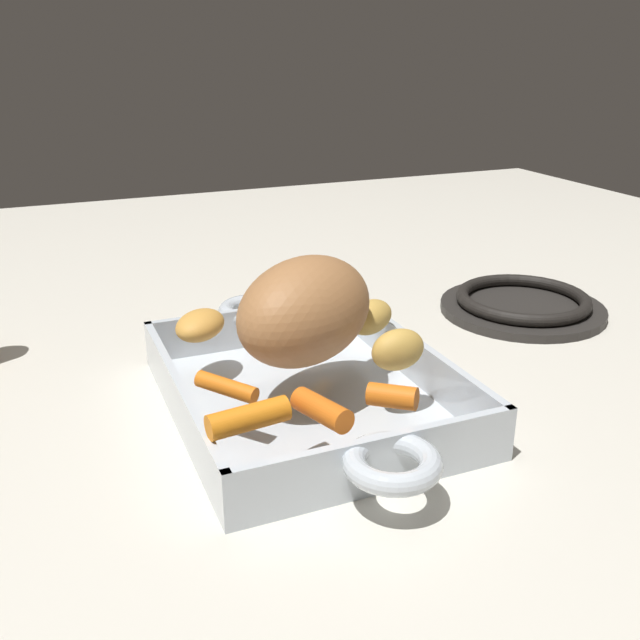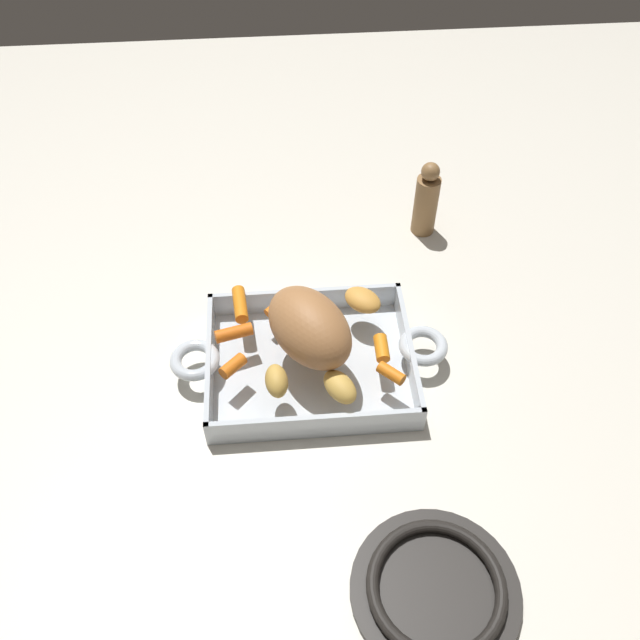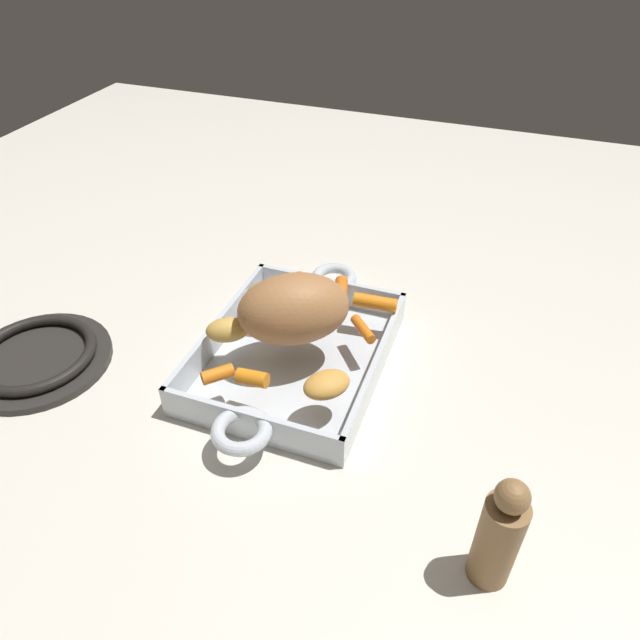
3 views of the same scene
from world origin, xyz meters
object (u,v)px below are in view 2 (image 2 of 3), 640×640
object	(u,v)px
baby_carrot_northeast	(233,366)
baby_carrot_southwest	(280,303)
potato_whole	(363,300)
stove_burner_rear	(436,589)
roasting_dish	(310,362)
baby_carrot_center_right	(234,333)
baby_carrot_southeast	(391,373)
baby_carrot_long	(382,348)
pork_roast	(312,326)
potato_golden_large	(340,387)
pepper_mill	(426,201)
potato_golden_small	(277,381)
baby_carrot_northwest	(240,304)

from	to	relation	value
baby_carrot_northeast	baby_carrot_southwest	bearing A→B (deg)	-121.58
potato_whole	stove_burner_rear	distance (m)	0.44
roasting_dish	baby_carrot_southwest	bearing A→B (deg)	-65.19
baby_carrot_center_right	baby_carrot_northeast	bearing A→B (deg)	89.02
baby_carrot_center_right	baby_carrot_southeast	bearing A→B (deg)	157.67
baby_carrot_long	baby_carrot_southeast	xyz separation A→B (m)	(-0.01, 0.05, -0.00)
baby_carrot_northeast	potato_whole	world-z (taller)	potato_whole
pork_roast	stove_burner_rear	bearing A→B (deg)	109.30
potato_whole	baby_carrot_southeast	bearing A→B (deg)	100.03
potato_golden_large	baby_carrot_southeast	bearing A→B (deg)	-162.95
baby_carrot_center_right	pepper_mill	world-z (taller)	pepper_mill
potato_golden_large	potato_golden_small	distance (m)	0.09
roasting_dish	baby_carrot_northeast	bearing A→B (deg)	15.16
baby_carrot_northeast	baby_carrot_center_right	xyz separation A→B (m)	(-0.00, -0.06, 0.00)
baby_carrot_long	pork_roast	bearing A→B (deg)	-10.12
roasting_dish	potato_whole	bearing A→B (deg)	-138.26
baby_carrot_southwest	potato_golden_small	size ratio (longest dim) A/B	1.07
baby_carrot_southeast	potato_golden_small	size ratio (longest dim) A/B	0.78
roasting_dish	potato_whole	xyz separation A→B (m)	(-0.09, -0.08, 0.05)
baby_carrot_southeast	baby_carrot_long	bearing A→B (deg)	-80.60
baby_carrot_northeast	baby_carrot_southeast	size ratio (longest dim) A/B	0.98
pork_roast	stove_burner_rear	distance (m)	0.39
pork_roast	baby_carrot_long	distance (m)	0.11
baby_carrot_northwest	baby_carrot_southeast	bearing A→B (deg)	145.31
roasting_dish	potato_golden_small	bearing A→B (deg)	53.25
baby_carrot_southwest	pepper_mill	distance (m)	0.34
baby_carrot_northeast	potato_golden_small	size ratio (longest dim) A/B	0.77
baby_carrot_northwest	potato_golden_large	xyz separation A→B (m)	(-0.14, 0.17, 0.01)
potato_golden_small	baby_carrot_center_right	bearing A→B (deg)	-58.74
baby_carrot_southwest	roasting_dish	bearing A→B (deg)	114.81
baby_carrot_northwest	pepper_mill	bearing A→B (deg)	-147.04
pork_roast	baby_carrot_long	bearing A→B (deg)	169.88
baby_carrot_southwest	baby_carrot_northwest	xyz separation A→B (m)	(0.06, -0.00, 0.00)
pork_roast	baby_carrot_southeast	world-z (taller)	pork_roast
baby_carrot_northwest	potato_golden_large	distance (m)	0.22
baby_carrot_center_right	baby_carrot_northwest	xyz separation A→B (m)	(-0.01, -0.06, 0.00)
roasting_dish	baby_carrot_southwest	size ratio (longest dim) A/B	7.47
pork_roast	baby_carrot_southwest	size ratio (longest dim) A/B	2.73
baby_carrot_northeast	potato_golden_large	world-z (taller)	potato_golden_large
potato_golden_small	pepper_mill	distance (m)	0.47
baby_carrot_northwest	potato_whole	size ratio (longest dim) A/B	1.05
potato_golden_large	stove_burner_rear	distance (m)	0.29
baby_carrot_northeast	pepper_mill	size ratio (longest dim) A/B	0.27
baby_carrot_center_right	stove_burner_rear	size ratio (longest dim) A/B	0.27
pork_roast	baby_carrot_northwest	xyz separation A→B (m)	(0.11, -0.09, -0.04)
roasting_dish	pork_roast	xyz separation A→B (m)	(-0.00, -0.00, 0.08)
potato_whole	pork_roast	bearing A→B (deg)	42.09
roasting_dish	baby_carrot_long	xyz separation A→B (m)	(-0.11, 0.02, 0.04)
baby_carrot_northwest	potato_whole	xyz separation A→B (m)	(-0.19, 0.01, 0.00)
baby_carrot_northeast	baby_carrot_southeast	distance (m)	0.23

